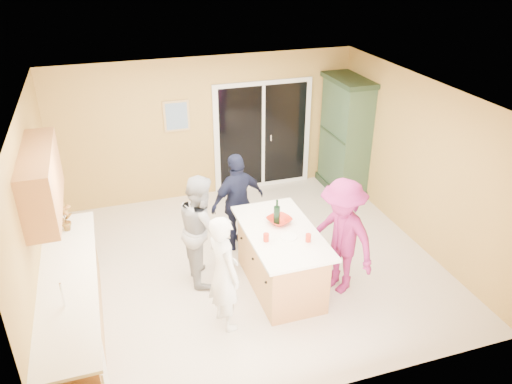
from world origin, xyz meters
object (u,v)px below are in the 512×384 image
object	(u,v)px
woman_magenta	(341,237)
woman_white	(224,273)
green_hutch	(345,137)
kitchen_island	(281,261)
woman_grey	(202,229)
woman_navy	(238,202)

from	to	relation	value
woman_magenta	woman_white	bearing A→B (deg)	-105.86
woman_white	woman_magenta	bearing A→B (deg)	-96.57
green_hutch	woman_white	world-z (taller)	green_hutch
kitchen_island	woman_white	xyz separation A→B (m)	(-0.93, -0.50, 0.36)
kitchen_island	woman_magenta	xyz separation A→B (m)	(0.75, -0.28, 0.41)
green_hutch	kitchen_island	bearing A→B (deg)	-131.25
woman_grey	woman_magenta	xyz separation A→B (m)	(1.72, -0.82, 0.03)
kitchen_island	woman_white	size ratio (longest dim) A/B	1.10
woman_grey	woman_magenta	distance (m)	1.91
woman_white	woman_grey	distance (m)	1.05
kitchen_island	woman_grey	size ratio (longest dim) A/B	1.07
woman_grey	woman_navy	world-z (taller)	woman_grey
green_hutch	woman_grey	size ratio (longest dim) A/B	1.36
woman_magenta	green_hutch	bearing A→B (deg)	128.93
green_hutch	woman_navy	size ratio (longest dim) A/B	1.39
woman_grey	woman_magenta	bearing A→B (deg)	-114.68
woman_grey	woman_magenta	world-z (taller)	woman_magenta
woman_white	woman_grey	world-z (taller)	woman_grey
woman_navy	woman_magenta	bearing A→B (deg)	107.56
woman_navy	woman_magenta	distance (m)	1.77
green_hutch	woman_magenta	distance (m)	3.18
woman_grey	woman_navy	xyz separation A→B (m)	(0.70, 0.62, -0.01)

